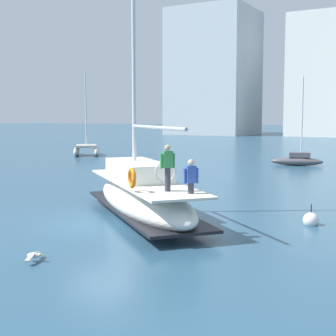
% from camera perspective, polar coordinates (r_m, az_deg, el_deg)
% --- Properties ---
extents(ground_plane, '(400.00, 400.00, 0.00)m').
position_cam_1_polar(ground_plane, '(18.70, -7.88, -6.42)').
color(ground_plane, '#284C66').
extents(main_sailboat, '(8.83, 8.10, 14.32)m').
position_cam_1_polar(main_sailboat, '(19.57, -2.96, -3.08)').
color(main_sailboat, white).
rests_on(main_sailboat, ground).
extents(moored_catamaran, '(5.24, 5.79, 8.36)m').
position_cam_1_polar(moored_catamaran, '(51.19, -9.36, 2.13)').
color(moored_catamaran, '#B7B2A8').
rests_on(moored_catamaran, ground).
extents(moored_cutter_left, '(4.25, 1.99, 7.12)m').
position_cam_1_polar(moored_cutter_left, '(41.50, 14.65, 0.95)').
color(moored_cutter_left, '#4C4C51').
rests_on(moored_cutter_left, ground).
extents(seagull, '(0.52, 0.90, 0.16)m').
position_cam_1_polar(seagull, '(14.37, -15.15, -9.65)').
color(seagull, silver).
rests_on(seagull, ground).
extents(mooring_buoy, '(0.59, 0.59, 0.89)m').
position_cam_1_polar(mooring_buoy, '(19.12, 16.09, -5.79)').
color(mooring_buoy, silver).
rests_on(mooring_buoy, ground).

